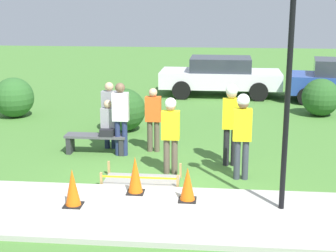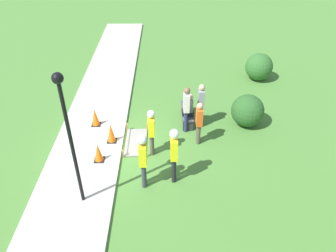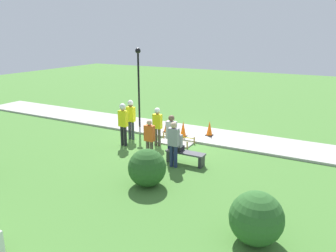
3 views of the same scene
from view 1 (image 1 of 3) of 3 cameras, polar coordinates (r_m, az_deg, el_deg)
ground_plane at (r=10.73m, az=-1.16°, el=-7.19°), size 60.00×60.00×0.00m
sidewalk at (r=9.58m, az=-2.05°, el=-9.62°), size 28.00×2.48×0.10m
wet_concrete_patch at (r=11.20m, az=-2.90°, el=-6.06°), size 1.66×0.81×0.33m
traffic_cone_near_patch at (r=9.79m, az=-10.53°, el=-6.75°), size 0.34×0.34×0.72m
traffic_cone_far_patch at (r=10.25m, az=-3.65°, el=-5.46°), size 0.34×0.34×0.75m
traffic_cone_sidewalk_edge at (r=9.88m, az=2.18°, el=-6.48°), size 0.34×0.34×0.67m
park_bench at (r=13.21m, az=-7.97°, el=-1.60°), size 1.56×0.44×0.49m
person_seated_on_bench at (r=13.06m, az=-6.67°, el=0.53°), size 0.36×0.44×0.89m
worker_supervisor at (r=11.16m, az=8.24°, el=-0.22°), size 0.40×0.28×1.91m
worker_assistant at (r=12.04m, az=7.00°, el=1.05°), size 0.40×0.28×1.95m
worker_trainee at (r=11.42m, az=0.29°, el=-0.35°), size 0.40×0.25×1.75m
bystander_in_orange_shirt at (r=13.11m, az=-1.65°, el=1.10°), size 0.40×0.22×1.66m
bystander_in_gray_shirt at (r=12.81m, az=-5.27°, el=1.30°), size 0.40×0.24×1.85m
bystander_in_white_shirt at (r=13.45m, az=-6.47°, el=1.65°), size 0.40×0.23×1.76m
lamppost_near at (r=9.18m, az=13.32°, el=6.62°), size 0.28×0.28×4.10m
parked_car_white at (r=20.76m, az=5.83°, el=5.60°), size 4.78×2.27×1.53m
shrub_rounded_near at (r=15.27m, az=-4.89°, el=1.80°), size 1.27×1.27×1.27m
shrub_rounded_mid at (r=17.88m, az=16.57°, el=3.06°), size 1.25×1.25×1.25m
shrub_rounded_far at (r=17.69m, az=-16.72°, el=3.05°), size 1.32×1.32×1.32m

